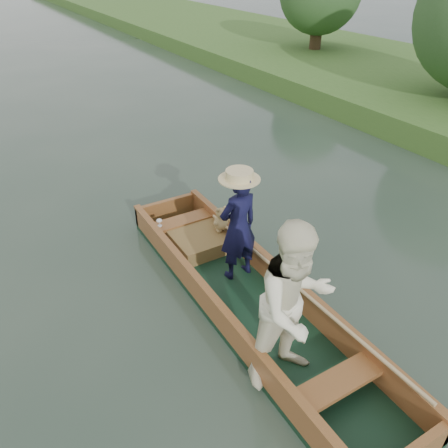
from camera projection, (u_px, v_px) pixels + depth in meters
ground at (248, 308)px, 5.62m from camera, size 120.00×120.00×0.00m
trees_far at (59, 25)px, 9.32m from camera, size 22.72×14.28×4.62m
punt at (260, 284)px, 5.01m from camera, size 1.23×5.00×1.94m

